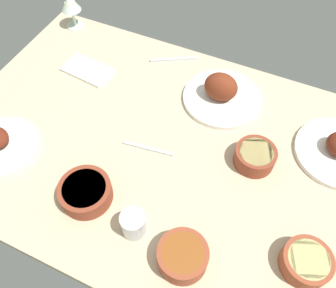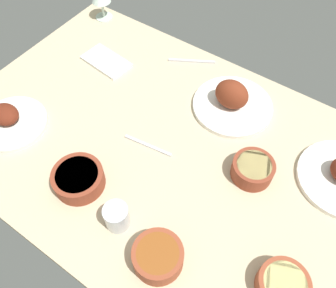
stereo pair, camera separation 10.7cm
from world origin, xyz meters
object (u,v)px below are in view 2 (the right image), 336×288
plate_near_viewer (10,121)px  spoon_loose (192,61)px  bowl_soup (158,256)px  bowl_onions (78,178)px  plate_far_side (232,101)px  bowl_potatoes (283,285)px  bowl_pasta (253,169)px  fork_loose (148,145)px  folded_napkin (106,61)px  water_tumbler (117,217)px

plate_near_viewer → spoon_loose: size_ratio=1.29×
plate_near_viewer → bowl_soup: (64.64, -8.58, 1.42)cm
bowl_onions → plate_far_side: bearing=66.7°
plate_far_side → bowl_potatoes: 58.01cm
bowl_pasta → spoon_loose: size_ratio=0.70×
bowl_pasta → fork_loose: 32.31cm
bowl_potatoes → plate_far_side: bearing=130.6°
folded_napkin → bowl_onions: bearing=-58.0°
plate_near_viewer → folded_napkin: bearing=81.1°
bowl_onions → spoon_loose: bowl_onions is taller
fork_loose → bowl_soup: bearing=-57.0°
bowl_onions → fork_loose: bearing=69.1°
bowl_pasta → plate_near_viewer: bearing=-159.3°
bowl_potatoes → fork_loose: bowl_potatoes is taller
spoon_loose → bowl_pasta: bearing=112.7°
fork_loose → spoon_loose: size_ratio=0.93×
bowl_potatoes → fork_loose: (-51.16, 15.35, -2.47)cm
bowl_pasta → water_tumbler: size_ratio=1.55×
bowl_potatoes → bowl_pasta: size_ratio=1.02×
bowl_pasta → spoon_loose: 50.83cm
water_tumbler → fork_loose: size_ratio=0.49×
bowl_soup → spoon_loose: (-32.46, 66.83, -2.96)cm
plate_near_viewer → bowl_onions: size_ratio=1.53×
plate_far_side → spoon_loose: plate_far_side is taller
plate_far_side → folded_napkin: (-48.78, -7.13, -2.61)cm
bowl_soup → bowl_pasta: bowl_soup is taller
bowl_onions → spoon_loose: (-1.11, 61.71, -2.60)cm
water_tumbler → bowl_potatoes: bearing=12.3°
bowl_soup → water_tumbler: size_ratio=1.63×
bowl_pasta → folded_napkin: bowl_pasta is taller
plate_near_viewer → bowl_potatoes: 92.77cm
bowl_soup → water_tumbler: (-14.72, 2.14, 0.57)cm
bowl_onions → fork_loose: bowl_onions is taller
bowl_soup → fork_loose: size_ratio=0.79×
plate_far_side → fork_loose: 31.83cm
bowl_soup → spoon_loose: size_ratio=0.74×
bowl_potatoes → bowl_pasta: bowl_pasta is taller
bowl_pasta → water_tumbler: bearing=-123.7°
plate_far_side → water_tumbler: bearing=-95.4°
water_tumbler → bowl_soup: bearing=-8.3°
bowl_soup → bowl_potatoes: bowl_soup is taller
plate_far_side → bowl_onions: plate_far_side is taller
bowl_onions → bowl_potatoes: bowl_onions is taller
plate_near_viewer → bowl_onions: bearing=-5.9°
bowl_potatoes → water_tumbler: (-42.80, -9.31, 1.06)cm
water_tumbler → plate_near_viewer: bearing=172.7°
plate_near_viewer → folded_napkin: plate_near_viewer is taller
bowl_soup → spoon_loose: bowl_soup is taller
bowl_soup → bowl_onions: 31.77cm
plate_near_viewer → bowl_pasta: bearing=20.7°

